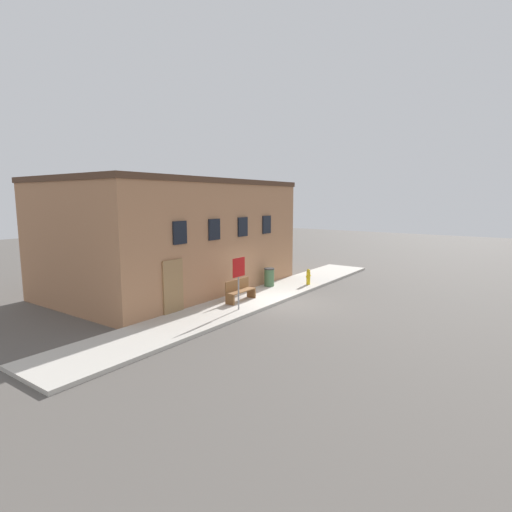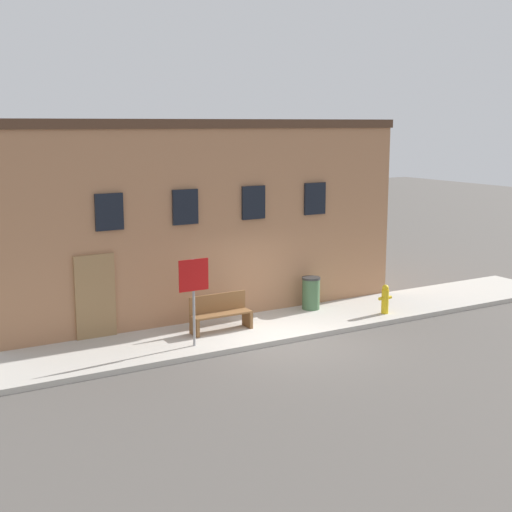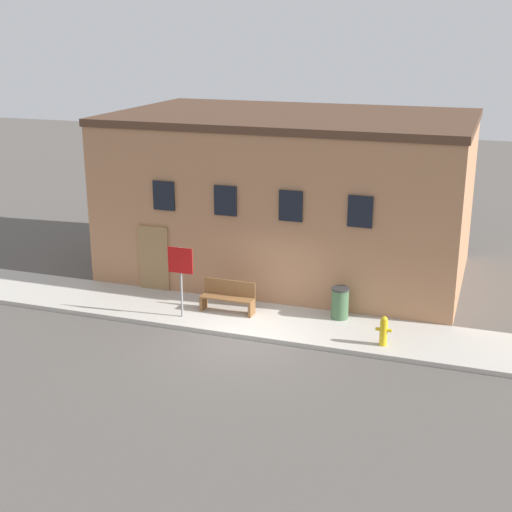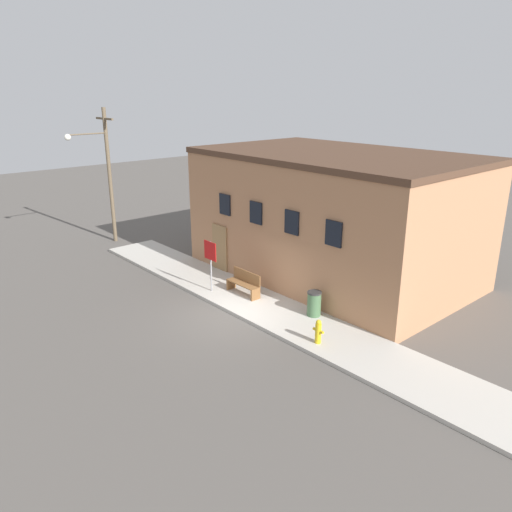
{
  "view_description": "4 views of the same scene",
  "coord_description": "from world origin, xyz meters",
  "px_view_note": "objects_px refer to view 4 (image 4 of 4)",
  "views": [
    {
      "loc": [
        -14.41,
        -8.85,
        4.5
      ],
      "look_at": [
        -0.16,
        1.25,
        2.0
      ],
      "focal_mm": 28.0,
      "sensor_mm": 36.0,
      "label": 1
    },
    {
      "loc": [
        -9.14,
        -14.03,
        5.32
      ],
      "look_at": [
        -0.16,
        1.25,
        2.0
      ],
      "focal_mm": 50.0,
      "sensor_mm": 36.0,
      "label": 2
    },
    {
      "loc": [
        6.05,
        -16.64,
        8.05
      ],
      "look_at": [
        -0.16,
        1.25,
        2.0
      ],
      "focal_mm": 50.0,
      "sensor_mm": 36.0,
      "label": 3
    },
    {
      "loc": [
        13.05,
        -10.37,
        7.89
      ],
      "look_at": [
        -0.16,
        1.25,
        2.0
      ],
      "focal_mm": 35.0,
      "sensor_mm": 36.0,
      "label": 4
    }
  ],
  "objects_px": {
    "fire_hydrant": "(318,331)",
    "utility_pole": "(105,169)",
    "bench": "(244,283)",
    "stop_sign": "(210,256)",
    "trash_bin": "(314,304)"
  },
  "relations": [
    {
      "from": "fire_hydrant",
      "to": "trash_bin",
      "type": "relative_size",
      "value": 0.88
    },
    {
      "from": "trash_bin",
      "to": "utility_pole",
      "type": "relative_size",
      "value": 0.13
    },
    {
      "from": "fire_hydrant",
      "to": "bench",
      "type": "bearing_deg",
      "value": 169.78
    },
    {
      "from": "fire_hydrant",
      "to": "utility_pole",
      "type": "height_order",
      "value": "utility_pole"
    },
    {
      "from": "bench",
      "to": "utility_pole",
      "type": "height_order",
      "value": "utility_pole"
    },
    {
      "from": "fire_hydrant",
      "to": "bench",
      "type": "relative_size",
      "value": 0.51
    },
    {
      "from": "stop_sign",
      "to": "utility_pole",
      "type": "height_order",
      "value": "utility_pole"
    },
    {
      "from": "fire_hydrant",
      "to": "stop_sign",
      "type": "distance_m",
      "value": 5.89
    },
    {
      "from": "trash_bin",
      "to": "utility_pole",
      "type": "bearing_deg",
      "value": -175.46
    },
    {
      "from": "bench",
      "to": "utility_pole",
      "type": "bearing_deg",
      "value": -177.25
    },
    {
      "from": "trash_bin",
      "to": "utility_pole",
      "type": "distance_m",
      "value": 14.27
    },
    {
      "from": "stop_sign",
      "to": "utility_pole",
      "type": "xyz_separation_m",
      "value": [
        -9.52,
        0.3,
        2.34
      ]
    },
    {
      "from": "bench",
      "to": "fire_hydrant",
      "type": "bearing_deg",
      "value": -10.22
    },
    {
      "from": "stop_sign",
      "to": "trash_bin",
      "type": "xyz_separation_m",
      "value": [
        4.31,
        1.4,
        -1.01
      ]
    },
    {
      "from": "stop_sign",
      "to": "trash_bin",
      "type": "relative_size",
      "value": 2.27
    }
  ]
}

